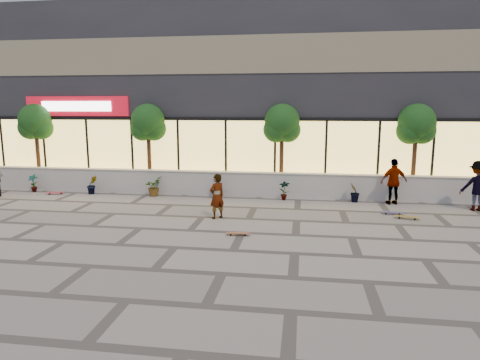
# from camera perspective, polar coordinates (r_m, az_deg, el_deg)

# --- Properties ---
(ground) EXTENTS (80.00, 80.00, 0.00)m
(ground) POSITION_cam_1_polar(r_m,az_deg,el_deg) (11.97, -8.74, -8.89)
(ground) COLOR #A0968A
(ground) RESTS_ON ground
(planter_wall) EXTENTS (22.00, 0.42, 1.04)m
(planter_wall) POSITION_cam_1_polar(r_m,az_deg,el_deg) (18.44, -2.40, -0.44)
(planter_wall) COLOR silver
(planter_wall) RESTS_ON ground
(retail_building) EXTENTS (24.00, 9.17, 8.50)m
(retail_building) POSITION_cam_1_polar(r_m,az_deg,el_deg) (23.55, 0.07, 10.92)
(retail_building) COLOR #27272C
(retail_building) RESTS_ON ground
(shrub_a) EXTENTS (0.43, 0.29, 0.81)m
(shrub_a) POSITION_cam_1_polar(r_m,az_deg,el_deg) (21.25, -25.84, -0.37)
(shrub_a) COLOR #133E16
(shrub_a) RESTS_ON ground
(shrub_b) EXTENTS (0.57, 0.57, 0.81)m
(shrub_b) POSITION_cam_1_polar(r_m,az_deg,el_deg) (19.82, -19.12, -0.61)
(shrub_b) COLOR #133E16
(shrub_b) RESTS_ON ground
(shrub_c) EXTENTS (0.68, 0.77, 0.81)m
(shrub_c) POSITION_cam_1_polar(r_m,az_deg,el_deg) (18.70, -11.48, -0.86)
(shrub_c) COLOR #133E16
(shrub_c) RESTS_ON ground
(shrub_d) EXTENTS (0.64, 0.64, 0.81)m
(shrub_d) POSITION_cam_1_polar(r_m,az_deg,el_deg) (17.95, -3.04, -1.12)
(shrub_d) COLOR #133E16
(shrub_d) RESTS_ON ground
(shrub_e) EXTENTS (0.46, 0.35, 0.81)m
(shrub_e) POSITION_cam_1_polar(r_m,az_deg,el_deg) (17.61, 5.92, -1.37)
(shrub_e) COLOR #133E16
(shrub_e) RESTS_ON ground
(shrub_f) EXTENTS (0.55, 0.57, 0.81)m
(shrub_f) POSITION_cam_1_polar(r_m,az_deg,el_deg) (17.72, 15.01, -1.59)
(shrub_f) COLOR #133E16
(shrub_f) RESTS_ON ground
(tree_west) EXTENTS (1.60, 1.50, 3.92)m
(tree_west) POSITION_cam_1_polar(r_m,az_deg,el_deg) (22.31, -25.61, 6.77)
(tree_west) COLOR #482819
(tree_west) RESTS_ON ground
(tree_midwest) EXTENTS (1.60, 1.50, 3.92)m
(tree_midwest) POSITION_cam_1_polar(r_m,az_deg,el_deg) (19.78, -12.16, 7.23)
(tree_midwest) COLOR #482819
(tree_midwest) RESTS_ON ground
(tree_mideast) EXTENTS (1.60, 1.50, 3.92)m
(tree_mideast) POSITION_cam_1_polar(r_m,az_deg,el_deg) (18.55, 5.62, 7.24)
(tree_mideast) COLOR #482819
(tree_mideast) RESTS_ON ground
(tree_east) EXTENTS (1.60, 1.50, 3.92)m
(tree_east) POSITION_cam_1_polar(r_m,az_deg,el_deg) (19.09, 22.46, 6.62)
(tree_east) COLOR #482819
(tree_east) RESTS_ON ground
(skater_center) EXTENTS (0.66, 0.66, 1.55)m
(skater_center) POSITION_cam_1_polar(r_m,az_deg,el_deg) (14.61, -3.09, -2.19)
(skater_center) COLOR white
(skater_center) RESTS_ON ground
(skater_right_near) EXTENTS (1.14, 0.70, 1.81)m
(skater_right_near) POSITION_cam_1_polar(r_m,az_deg,el_deg) (17.72, 19.83, -0.20)
(skater_right_near) COLOR silver
(skater_right_near) RESTS_ON ground
(skater_right_far) EXTENTS (1.21, 0.71, 1.85)m
(skater_right_far) POSITION_cam_1_polar(r_m,az_deg,el_deg) (17.95, 29.11, -0.68)
(skater_right_far) COLOR maroon
(skater_right_far) RESTS_ON ground
(skateboard_center) EXTENTS (0.71, 0.23, 0.08)m
(skateboard_center) POSITION_cam_1_polar(r_m,az_deg,el_deg) (12.86, -0.26, -7.11)
(skateboard_center) COLOR brown
(skateboard_center) RESTS_ON ground
(skateboard_left) EXTENTS (0.80, 0.43, 0.09)m
(skateboard_left) POSITION_cam_1_polar(r_m,az_deg,el_deg) (20.36, -23.41, -1.55)
(skateboard_left) COLOR red
(skateboard_left) RESTS_ON ground
(skateboard_right_near) EXTENTS (0.83, 0.38, 0.10)m
(skateboard_right_near) POSITION_cam_1_polar(r_m,az_deg,el_deg) (15.73, 21.39, -4.59)
(skateboard_right_near) COLOR olive
(skateboard_right_near) RESTS_ON ground
(skateboard_right_far) EXTENTS (0.76, 0.22, 0.09)m
(skateboard_right_far) POSITION_cam_1_polar(r_m,az_deg,el_deg) (16.21, 19.68, -4.09)
(skateboard_right_far) COLOR #4A457F
(skateboard_right_far) RESTS_ON ground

